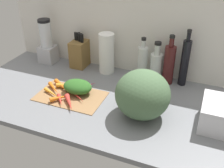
{
  "coord_description": "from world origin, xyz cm",
  "views": [
    {
      "loc": [
        50.56,
        -116.46,
        84.82
      ],
      "look_at": [
        5.19,
        -3.66,
        12.17
      ],
      "focal_mm": 42.01,
      "sensor_mm": 36.0,
      "label": 1
    }
  ],
  "objects_px": {
    "paper_towel_roll": "(107,53)",
    "bottle_0": "(142,62)",
    "carrot_0": "(54,88)",
    "carrot_5": "(69,103)",
    "carrot_8": "(85,86)",
    "winter_squash": "(143,94)",
    "bottle_1": "(156,66)",
    "carrot_6": "(52,93)",
    "carrot_4": "(70,86)",
    "blender_appliance": "(47,44)",
    "bottle_3": "(185,62)",
    "carrot_2": "(77,95)",
    "bottle_2": "(169,64)",
    "cutting_board": "(71,96)",
    "carrot_3": "(62,86)",
    "carrot_1": "(60,98)",
    "knife_block": "(80,53)",
    "carrot_7": "(60,100)"
  },
  "relations": [
    {
      "from": "carrot_0",
      "to": "winter_squash",
      "type": "xyz_separation_m",
      "value": [
        0.56,
        -0.03,
        0.11
      ]
    },
    {
      "from": "carrot_6",
      "to": "paper_towel_roll",
      "type": "height_order",
      "value": "paper_towel_roll"
    },
    {
      "from": "carrot_5",
      "to": "bottle_0",
      "type": "xyz_separation_m",
      "value": [
        0.28,
        0.45,
        0.09
      ]
    },
    {
      "from": "carrot_4",
      "to": "carrot_3",
      "type": "bearing_deg",
      "value": -147.05
    },
    {
      "from": "winter_squash",
      "to": "bottle_0",
      "type": "bearing_deg",
      "value": 106.33
    },
    {
      "from": "carrot_4",
      "to": "bottle_3",
      "type": "distance_m",
      "value": 0.71
    },
    {
      "from": "carrot_8",
      "to": "winter_squash",
      "type": "relative_size",
      "value": 0.54
    },
    {
      "from": "carrot_5",
      "to": "winter_squash",
      "type": "xyz_separation_m",
      "value": [
        0.39,
        0.07,
        0.1
      ]
    },
    {
      "from": "carrot_0",
      "to": "bottle_2",
      "type": "height_order",
      "value": "bottle_2"
    },
    {
      "from": "carrot_0",
      "to": "carrot_4",
      "type": "bearing_deg",
      "value": 37.33
    },
    {
      "from": "carrot_2",
      "to": "carrot_6",
      "type": "xyz_separation_m",
      "value": [
        -0.15,
        -0.03,
        -0.0
      ]
    },
    {
      "from": "carrot_4",
      "to": "bottle_0",
      "type": "distance_m",
      "value": 0.48
    },
    {
      "from": "carrot_6",
      "to": "cutting_board",
      "type": "bearing_deg",
      "value": 18.58
    },
    {
      "from": "bottle_2",
      "to": "carrot_2",
      "type": "bearing_deg",
      "value": -140.01
    },
    {
      "from": "carrot_5",
      "to": "bottle_1",
      "type": "distance_m",
      "value": 0.59
    },
    {
      "from": "bottle_1",
      "to": "bottle_2",
      "type": "height_order",
      "value": "bottle_2"
    },
    {
      "from": "knife_block",
      "to": "bottle_1",
      "type": "xyz_separation_m",
      "value": [
        0.54,
        -0.01,
        0.01
      ]
    },
    {
      "from": "carrot_4",
      "to": "blender_appliance",
      "type": "distance_m",
      "value": 0.45
    },
    {
      "from": "carrot_4",
      "to": "winter_squash",
      "type": "height_order",
      "value": "winter_squash"
    },
    {
      "from": "paper_towel_roll",
      "to": "knife_block",
      "type": "bearing_deg",
      "value": 176.07
    },
    {
      "from": "carrot_5",
      "to": "knife_block",
      "type": "bearing_deg",
      "value": 110.8
    },
    {
      "from": "carrot_4",
      "to": "carrot_6",
      "type": "relative_size",
      "value": 1.24
    },
    {
      "from": "carrot_1",
      "to": "bottle_2",
      "type": "height_order",
      "value": "bottle_2"
    },
    {
      "from": "blender_appliance",
      "to": "bottle_2",
      "type": "bearing_deg",
      "value": 1.54
    },
    {
      "from": "carrot_0",
      "to": "carrot_6",
      "type": "height_order",
      "value": "carrot_0"
    },
    {
      "from": "carrot_0",
      "to": "carrot_5",
      "type": "height_order",
      "value": "carrot_5"
    },
    {
      "from": "carrot_6",
      "to": "knife_block",
      "type": "xyz_separation_m",
      "value": [
        -0.03,
        0.41,
        0.08
      ]
    },
    {
      "from": "carrot_1",
      "to": "winter_squash",
      "type": "xyz_separation_m",
      "value": [
        0.46,
        0.05,
        0.1
      ]
    },
    {
      "from": "paper_towel_roll",
      "to": "bottle_2",
      "type": "height_order",
      "value": "bottle_2"
    },
    {
      "from": "carrot_4",
      "to": "blender_appliance",
      "type": "bearing_deg",
      "value": 140.59
    },
    {
      "from": "blender_appliance",
      "to": "bottle_3",
      "type": "distance_m",
      "value": 0.96
    },
    {
      "from": "winter_squash",
      "to": "bottle_0",
      "type": "height_order",
      "value": "bottle_0"
    },
    {
      "from": "bottle_0",
      "to": "bottle_3",
      "type": "bearing_deg",
      "value": 5.85
    },
    {
      "from": "paper_towel_roll",
      "to": "bottle_2",
      "type": "distance_m",
      "value": 0.41
    },
    {
      "from": "carrot_0",
      "to": "bottle_1",
      "type": "bearing_deg",
      "value": 33.85
    },
    {
      "from": "carrot_3",
      "to": "bottle_3",
      "type": "height_order",
      "value": "bottle_3"
    },
    {
      "from": "knife_block",
      "to": "blender_appliance",
      "type": "bearing_deg",
      "value": -172.95
    },
    {
      "from": "carrot_3",
      "to": "carrot_4",
      "type": "relative_size",
      "value": 1.03
    },
    {
      "from": "carrot_0",
      "to": "bottle_0",
      "type": "relative_size",
      "value": 0.46
    },
    {
      "from": "paper_towel_roll",
      "to": "bottle_0",
      "type": "bearing_deg",
      "value": -0.96
    },
    {
      "from": "knife_block",
      "to": "bottle_1",
      "type": "height_order",
      "value": "bottle_1"
    },
    {
      "from": "carrot_0",
      "to": "carrot_7",
      "type": "height_order",
      "value": "carrot_0"
    },
    {
      "from": "carrot_7",
      "to": "carrot_6",
      "type": "bearing_deg",
      "value": 151.28
    },
    {
      "from": "carrot_0",
      "to": "carrot_2",
      "type": "relative_size",
      "value": 0.82
    },
    {
      "from": "carrot_0",
      "to": "carrot_1",
      "type": "xyz_separation_m",
      "value": [
        0.09,
        -0.08,
        0.0
      ]
    },
    {
      "from": "carrot_1",
      "to": "paper_towel_roll",
      "type": "xyz_separation_m",
      "value": [
        0.11,
        0.42,
        0.11
      ]
    },
    {
      "from": "carrot_3",
      "to": "carrot_8",
      "type": "distance_m",
      "value": 0.14
    },
    {
      "from": "cutting_board",
      "to": "blender_appliance",
      "type": "xyz_separation_m",
      "value": [
        -0.38,
        0.35,
        0.13
      ]
    },
    {
      "from": "carrot_1",
      "to": "carrot_5",
      "type": "height_order",
      "value": "carrot_5"
    },
    {
      "from": "carrot_0",
      "to": "blender_appliance",
      "type": "relative_size",
      "value": 0.41
    }
  ]
}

